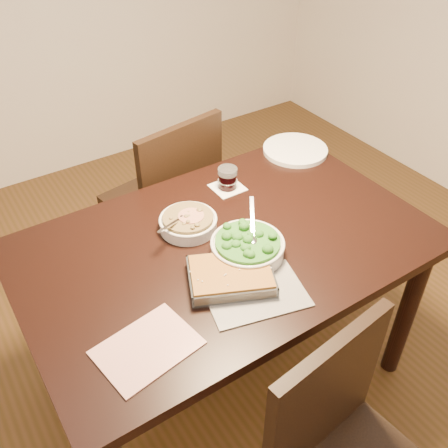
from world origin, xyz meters
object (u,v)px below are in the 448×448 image
Objects in this scene: broccoli_bowl at (247,247)px; dinner_plate at (295,150)px; table at (226,262)px; wine_tumbler at (228,178)px; baking_dish at (231,276)px; chair_far at (169,196)px; stew_bowl at (188,222)px.

dinner_plate is at bearing 37.40° from broccoli_bowl.
table is at bearing 102.58° from broccoli_bowl.
wine_tumbler reaches higher than table.
baking_dish reaches higher than dinner_plate.
broccoli_bowl is at bearing -77.42° from table.
baking_dish is 1.13× the size of dinner_plate.
broccoli_bowl is at bearing 73.91° from chair_far.
dinner_plate is at bearing 30.01° from table.
baking_dish is 0.88m from chair_far.
broccoli_bowl is 0.81× the size of baking_dish.
baking_dish is (-0.02, -0.30, -0.01)m from stew_bowl.
baking_dish is (-0.12, -0.08, -0.01)m from broccoli_bowl.
dinner_plate is at bearing 9.88° from wine_tumbler.
stew_bowl is at bearing 110.34° from baking_dish.
chair_far reaches higher than stew_bowl.
chair_far is at bearing 70.68° from stew_bowl.
stew_bowl is at bearing 112.58° from broccoli_bowl.
chair_far reaches higher than broccoli_bowl.
broccoli_bowl is at bearing -67.42° from stew_bowl.
broccoli_bowl is 0.92× the size of dinner_plate.
chair_far is at bearing 147.09° from dinner_plate.
baking_dish is 0.35× the size of chair_far.
table is 0.23m from baking_dish.
wine_tumbler is at bearing -170.12° from dinner_plate.
stew_bowl is at bearing -152.22° from wine_tumbler.
baking_dish is (-0.10, -0.17, 0.12)m from table.
wine_tumbler is 0.41m from dinner_plate.
broccoli_bowl reaches higher than wine_tumbler.
table is at bearing -124.31° from wine_tumbler.
baking_dish is 3.69× the size of wine_tumbler.
baking_dish is at bearing -122.55° from wine_tumbler.
dinner_plate is (0.66, 0.21, -0.02)m from stew_bowl.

